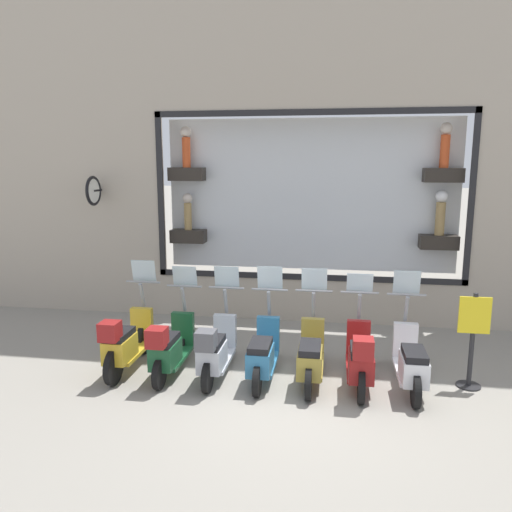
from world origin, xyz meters
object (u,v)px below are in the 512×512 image
(scooter_white_0, at_px, (411,362))
(scooter_olive_2, at_px, (311,356))
(scooter_green_5, at_px, (170,347))
(scooter_teal_3, at_px, (263,354))
(scooter_yellow_6, at_px, (126,342))
(shop_sign_post, at_px, (472,338))
(scooter_silver_4, at_px, (215,350))
(scooter_red_1, at_px, (360,358))

(scooter_white_0, relative_size, scooter_olive_2, 1.00)
(scooter_green_5, bearing_deg, scooter_olive_2, -88.27)
(scooter_teal_3, height_order, scooter_yellow_6, scooter_yellow_6)
(shop_sign_post, bearing_deg, scooter_yellow_6, 92.85)
(scooter_olive_2, xyz_separation_m, scooter_silver_4, (-0.07, 1.47, 0.04))
(scooter_red_1, bearing_deg, scooter_green_5, 90.04)
(scooter_green_5, xyz_separation_m, scooter_yellow_6, (0.02, 0.73, 0.03))
(scooter_yellow_6, bearing_deg, scooter_silver_4, -90.61)
(scooter_white_0, relative_size, scooter_red_1, 1.00)
(scooter_red_1, relative_size, scooter_green_5, 1.00)
(scooter_teal_3, height_order, shop_sign_post, scooter_teal_3)
(scooter_red_1, height_order, scooter_teal_3, scooter_teal_3)
(scooter_olive_2, bearing_deg, shop_sign_post, -84.82)
(scooter_white_0, height_order, scooter_olive_2, scooter_white_0)
(scooter_white_0, relative_size, shop_sign_post, 1.24)
(scooter_white_0, height_order, scooter_silver_4, scooter_white_0)
(scooter_red_1, relative_size, scooter_teal_3, 1.00)
(scooter_white_0, bearing_deg, scooter_teal_3, 90.03)
(scooter_white_0, bearing_deg, scooter_olive_2, 90.00)
(scooter_silver_4, distance_m, scooter_green_5, 0.73)
(scooter_yellow_6, bearing_deg, scooter_olive_2, -89.03)
(scooter_olive_2, relative_size, scooter_yellow_6, 0.99)
(scooter_red_1, xyz_separation_m, scooter_silver_4, (-0.00, 2.20, -0.00))
(scooter_olive_2, height_order, scooter_silver_4, scooter_olive_2)
(scooter_white_0, relative_size, scooter_silver_4, 1.00)
(scooter_teal_3, relative_size, scooter_silver_4, 1.00)
(scooter_olive_2, distance_m, scooter_teal_3, 0.73)
(scooter_red_1, height_order, scooter_olive_2, scooter_olive_2)
(scooter_red_1, bearing_deg, scooter_white_0, -84.97)
(scooter_olive_2, distance_m, scooter_green_5, 2.21)
(scooter_white_0, height_order, scooter_green_5, scooter_white_0)
(scooter_red_1, bearing_deg, scooter_teal_3, 87.52)
(scooter_silver_4, bearing_deg, scooter_red_1, -89.97)
(scooter_white_0, distance_m, scooter_olive_2, 1.47)
(scooter_red_1, relative_size, scooter_silver_4, 1.00)
(scooter_olive_2, relative_size, shop_sign_post, 1.24)
(scooter_silver_4, distance_m, shop_sign_post, 3.86)
(scooter_red_1, distance_m, scooter_yellow_6, 3.67)
(shop_sign_post, bearing_deg, scooter_green_5, 93.52)
(scooter_green_5, distance_m, scooter_yellow_6, 0.74)
(scooter_silver_4, height_order, scooter_green_5, scooter_silver_4)
(scooter_teal_3, bearing_deg, scooter_olive_2, -89.91)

